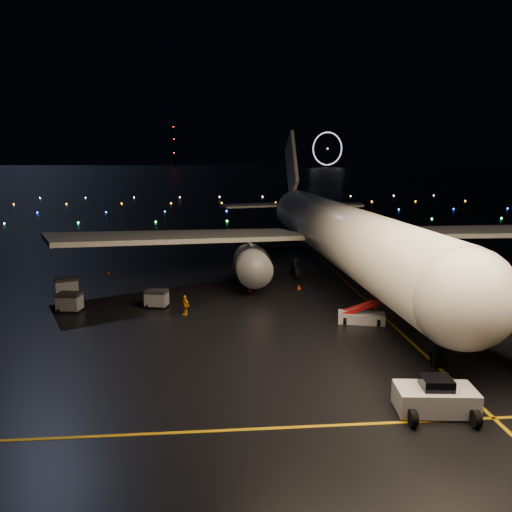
{
  "coord_description": "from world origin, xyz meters",
  "views": [
    {
      "loc": [
        -3.22,
        -33.99,
        14.08
      ],
      "look_at": [
        0.75,
        12.0,
        5.0
      ],
      "focal_mm": 35.0,
      "sensor_mm": 36.0,
      "label": 1
    }
  ],
  "objects_px": {
    "crew_c": "(185,305)",
    "baggage_cart_0": "(157,299)",
    "pushback_tug": "(436,395)",
    "belt_loader": "(362,307)",
    "baggage_cart_1": "(69,302)",
    "baggage_cart_2": "(67,286)",
    "airliner": "(331,198)"
  },
  "relations": [
    {
      "from": "crew_c",
      "to": "baggage_cart_0",
      "type": "distance_m",
      "value": 3.88
    },
    {
      "from": "pushback_tug",
      "to": "belt_loader",
      "type": "relative_size",
      "value": 0.75
    },
    {
      "from": "baggage_cart_0",
      "to": "baggage_cart_1",
      "type": "xyz_separation_m",
      "value": [
        -7.96,
        -0.63,
        0.03
      ]
    },
    {
      "from": "airliner",
      "to": "baggage_cart_2",
      "type": "bearing_deg",
      "value": -167.51
    },
    {
      "from": "baggage_cart_1",
      "to": "baggage_cart_2",
      "type": "relative_size",
      "value": 0.95
    },
    {
      "from": "crew_c",
      "to": "baggage_cart_1",
      "type": "bearing_deg",
      "value": -142.57
    },
    {
      "from": "pushback_tug",
      "to": "baggage_cart_2",
      "type": "distance_m",
      "value": 38.61
    },
    {
      "from": "baggage_cart_1",
      "to": "baggage_cart_2",
      "type": "distance_m",
      "value": 6.12
    },
    {
      "from": "baggage_cart_2",
      "to": "baggage_cart_0",
      "type": "bearing_deg",
      "value": -47.33
    },
    {
      "from": "airliner",
      "to": "baggage_cart_1",
      "type": "relative_size",
      "value": 31.21
    },
    {
      "from": "belt_loader",
      "to": "crew_c",
      "type": "relative_size",
      "value": 3.14
    },
    {
      "from": "belt_loader",
      "to": "baggage_cart_2",
      "type": "distance_m",
      "value": 30.3
    },
    {
      "from": "belt_loader",
      "to": "baggage_cart_2",
      "type": "bearing_deg",
      "value": 173.04
    },
    {
      "from": "baggage_cart_0",
      "to": "baggage_cart_2",
      "type": "distance_m",
      "value": 11.13
    },
    {
      "from": "airliner",
      "to": "crew_c",
      "type": "relative_size",
      "value": 35.23
    },
    {
      "from": "airliner",
      "to": "crew_c",
      "type": "height_order",
      "value": "airliner"
    },
    {
      "from": "belt_loader",
      "to": "baggage_cart_1",
      "type": "relative_size",
      "value": 2.78
    },
    {
      "from": "pushback_tug",
      "to": "belt_loader",
      "type": "distance_m",
      "value": 15.6
    },
    {
      "from": "baggage_cart_0",
      "to": "baggage_cart_2",
      "type": "xyz_separation_m",
      "value": [
        -9.84,
        5.2,
        0.08
      ]
    },
    {
      "from": "crew_c",
      "to": "baggage_cart_0",
      "type": "xyz_separation_m",
      "value": [
        -2.83,
        2.65,
        -0.07
      ]
    },
    {
      "from": "belt_loader",
      "to": "baggage_cart_1",
      "type": "distance_m",
      "value": 26.79
    },
    {
      "from": "belt_loader",
      "to": "airliner",
      "type": "bearing_deg",
      "value": 100.37
    },
    {
      "from": "baggage_cart_2",
      "to": "belt_loader",
      "type": "bearing_deg",
      "value": -41.54
    },
    {
      "from": "belt_loader",
      "to": "baggage_cart_0",
      "type": "distance_m",
      "value": 19.26
    },
    {
      "from": "belt_loader",
      "to": "baggage_cart_2",
      "type": "height_order",
      "value": "belt_loader"
    },
    {
      "from": "crew_c",
      "to": "baggage_cart_1",
      "type": "relative_size",
      "value": 0.89
    },
    {
      "from": "pushback_tug",
      "to": "crew_c",
      "type": "bearing_deg",
      "value": 134.3
    },
    {
      "from": "airliner",
      "to": "crew_c",
      "type": "distance_m",
      "value": 24.34
    },
    {
      "from": "pushback_tug",
      "to": "baggage_cart_2",
      "type": "height_order",
      "value": "pushback_tug"
    },
    {
      "from": "baggage_cart_2",
      "to": "baggage_cart_1",
      "type": "bearing_deg",
      "value": -91.65
    },
    {
      "from": "crew_c",
      "to": "baggage_cart_2",
      "type": "xyz_separation_m",
      "value": [
        -12.67,
        7.85,
        0.01
      ]
    },
    {
      "from": "airliner",
      "to": "baggage_cart_0",
      "type": "bearing_deg",
      "value": -149.05
    }
  ]
}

